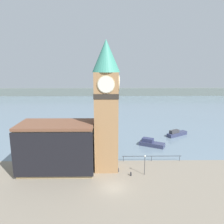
# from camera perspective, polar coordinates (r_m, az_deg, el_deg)

# --- Properties ---
(ground_plane) EXTENTS (160.00, 160.00, 0.00)m
(ground_plane) POSITION_cam_1_polar(r_m,az_deg,el_deg) (36.98, 0.30, -19.20)
(ground_plane) COLOR gray
(water) EXTENTS (160.00, 120.00, 0.00)m
(water) POSITION_cam_1_polar(r_m,az_deg,el_deg) (103.69, -0.42, 1.31)
(water) COLOR slate
(water) RESTS_ON ground_plane
(far_shoreline) EXTENTS (180.00, 3.00, 5.00)m
(far_shoreline) POSITION_cam_1_polar(r_m,az_deg,el_deg) (142.88, -0.52, 5.26)
(far_shoreline) COLOR slate
(far_shoreline) RESTS_ON water
(pier_railing) EXTENTS (12.15, 0.08, 1.09)m
(pier_railing) POSITION_cam_1_polar(r_m,az_deg,el_deg) (46.26, 10.31, -11.38)
(pier_railing) COLOR #232328
(pier_railing) RESTS_ON ground_plane
(clock_tower) EXTENTS (4.85, 4.85, 23.61)m
(clock_tower) POSITION_cam_1_polar(r_m,az_deg,el_deg) (39.13, -1.49, 2.23)
(clock_tower) COLOR #9E754C
(clock_tower) RESTS_ON ground_plane
(pier_building) EXTENTS (13.65, 7.44, 9.04)m
(pier_building) POSITION_cam_1_polar(r_m,az_deg,el_deg) (41.81, -14.10, -8.85)
(pier_building) COLOR tan
(pier_building) RESTS_ON ground_plane
(boat_near) EXTENTS (6.31, 4.72, 1.82)m
(boat_near) POSITION_cam_1_polar(r_m,az_deg,el_deg) (54.54, 10.15, -8.02)
(boat_near) COLOR #333856
(boat_near) RESTS_ON water
(boat_far) EXTENTS (6.45, 4.86, 1.85)m
(boat_far) POSITION_cam_1_polar(r_m,az_deg,el_deg) (63.59, 16.48, -5.42)
(boat_far) COLOR #333856
(boat_far) RESTS_ON water
(mooring_bollard_near) EXTENTS (0.31, 0.31, 0.71)m
(mooring_bollard_near) POSITION_cam_1_polar(r_m,az_deg,el_deg) (40.40, 4.95, -15.75)
(mooring_bollard_near) COLOR #2D2D33
(mooring_bollard_near) RESTS_ON ground_plane
(mooring_bollard_far) EXTENTS (0.38, 0.38, 0.74)m
(mooring_bollard_far) POSITION_cam_1_polar(r_m,az_deg,el_deg) (41.63, 1.58, -14.80)
(mooring_bollard_far) COLOR #2D2D33
(mooring_bollard_far) RESTS_ON ground_plane
(lamp_post) EXTENTS (0.32, 0.32, 3.71)m
(lamp_post) POSITION_cam_1_polar(r_m,az_deg,el_deg) (40.02, 8.57, -12.56)
(lamp_post) COLOR #2D2D33
(lamp_post) RESTS_ON ground_plane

